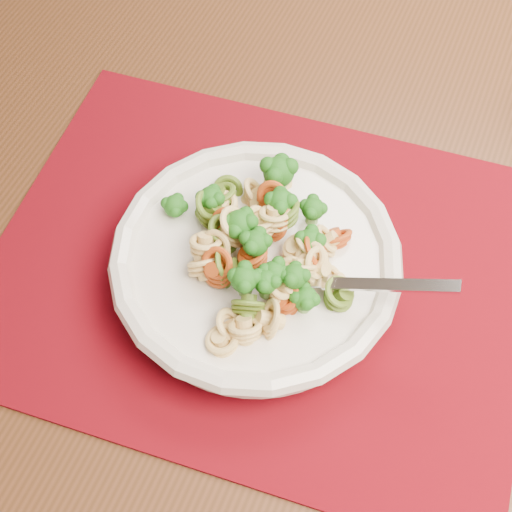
# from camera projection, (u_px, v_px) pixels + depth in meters

# --- Properties ---
(dining_table) EXTENTS (1.43, 1.06, 0.74)m
(dining_table) POSITION_uv_depth(u_px,v_px,m) (366.00, 250.00, 0.79)
(dining_table) COLOR #4B2815
(dining_table) RESTS_ON ground
(placemat) EXTENTS (0.52, 0.42, 0.00)m
(placemat) POSITION_uv_depth(u_px,v_px,m) (261.00, 269.00, 0.65)
(placemat) COLOR #62040A
(placemat) RESTS_ON dining_table
(pasta_bowl) EXTENTS (0.25, 0.25, 0.05)m
(pasta_bowl) POSITION_uv_depth(u_px,v_px,m) (256.00, 262.00, 0.62)
(pasta_bowl) COLOR silver
(pasta_bowl) RESTS_ON placemat
(pasta_broccoli_heap) EXTENTS (0.22, 0.22, 0.06)m
(pasta_broccoli_heap) POSITION_uv_depth(u_px,v_px,m) (256.00, 252.00, 0.61)
(pasta_broccoli_heap) COLOR #D9B46B
(pasta_broccoli_heap) RESTS_ON pasta_bowl
(fork) EXTENTS (0.18, 0.03, 0.08)m
(fork) POSITION_uv_depth(u_px,v_px,m) (294.00, 283.00, 0.59)
(fork) COLOR silver
(fork) RESTS_ON pasta_bowl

